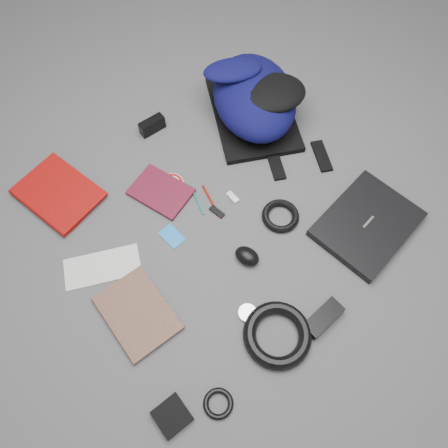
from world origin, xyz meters
TOP-DOWN VIEW (x-y plane):
  - ground at (0.00, 0.00)m, footprint 4.00×4.00m
  - backpack at (0.38, 0.33)m, footprint 0.49×0.56m
  - laptop at (0.39, -0.29)m, footprint 0.37×0.31m
  - textbook_red at (-0.49, 0.41)m, footprint 0.28×0.33m
  - comic_book at (-0.48, -0.09)m, footprint 0.19×0.25m
  - envelope at (-0.40, 0.12)m, footprint 0.27×0.19m
  - dvd_case at (-0.10, 0.24)m, footprint 0.21×0.24m
  - compact_camera at (0.03, 0.49)m, footprint 0.10×0.04m
  - sticker_disc at (-0.05, 0.25)m, footprint 0.10×0.10m
  - pen_teal at (-0.01, 0.14)m, footprint 0.04×0.13m
  - pen_red at (0.02, 0.10)m, footprint 0.03×0.14m
  - id_badge at (-0.16, 0.07)m, footprint 0.06×0.09m
  - usb_black at (0.01, 0.06)m, footprint 0.03×0.06m
  - usb_silver at (0.09, 0.07)m, footprint 0.02×0.05m
  - mouse at (-0.01, -0.14)m, footprint 0.08×0.10m
  - headphone_left at (-0.33, -0.12)m, footprint 0.06×0.06m
  - headphone_right at (-0.12, -0.28)m, footprint 0.07×0.07m
  - cable_coil at (0.18, -0.09)m, footprint 0.16×0.16m
  - power_brick at (0.05, -0.44)m, footprint 0.14×0.07m
  - power_cord_coil at (-0.09, -0.39)m, footprint 0.22×0.22m
  - pouch at (-0.47, -0.39)m, footprint 0.09×0.09m
  - earbud_coil at (-0.35, -0.44)m, footprint 0.10×0.10m

SIDE VIEW (x-z plane):
  - ground at x=0.00m, z-range 0.00..0.00m
  - sticker_disc at x=-0.05m, z-range 0.00..0.00m
  - id_badge at x=-0.16m, z-range 0.00..0.00m
  - envelope at x=-0.40m, z-range 0.00..0.00m
  - pen_teal at x=-0.01m, z-range 0.00..0.01m
  - pen_red at x=0.02m, z-range 0.00..0.01m
  - usb_silver at x=0.09m, z-range 0.00..0.01m
  - usb_black at x=0.01m, z-range 0.00..0.01m
  - headphone_left at x=-0.33m, z-range 0.00..0.01m
  - headphone_right at x=-0.12m, z-range 0.00..0.01m
  - dvd_case at x=-0.10m, z-range 0.00..0.02m
  - earbud_coil at x=-0.35m, z-range 0.00..0.02m
  - comic_book at x=-0.48m, z-range 0.00..0.02m
  - pouch at x=-0.47m, z-range 0.00..0.02m
  - cable_coil at x=0.18m, z-range 0.00..0.02m
  - textbook_red at x=-0.49m, z-range 0.00..0.03m
  - power_brick at x=0.05m, z-range 0.00..0.03m
  - laptop at x=0.39m, z-range 0.00..0.03m
  - power_cord_coil at x=-0.09m, z-range 0.00..0.04m
  - mouse at x=-0.01m, z-range 0.00..0.04m
  - compact_camera at x=0.03m, z-range 0.00..0.06m
  - backpack at x=0.38m, z-range 0.00..0.19m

